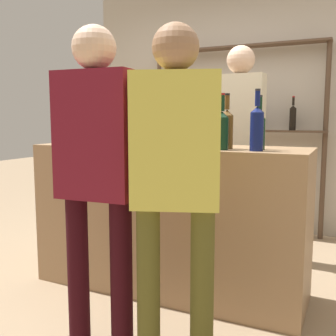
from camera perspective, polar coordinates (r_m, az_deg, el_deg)
ground_plane at (r=2.97m, az=0.00°, el=-16.90°), size 16.00×16.00×0.00m
bar_counter at (r=2.80m, az=0.00°, el=-7.29°), size 1.90×0.58×1.03m
back_wall at (r=4.50m, az=10.39°, el=9.46°), size 3.50×0.12×2.80m
back_shelf at (r=4.32m, az=9.74°, el=8.00°), size 1.87×0.18×1.97m
counter_bottle_0 at (r=2.40m, az=7.80°, el=5.65°), size 0.08×0.08×0.34m
counter_bottle_1 at (r=2.35m, az=12.76°, el=5.80°), size 0.08×0.08×0.36m
counter_bottle_2 at (r=2.46m, az=13.09°, el=5.43°), size 0.07×0.07×0.33m
counter_bottle_3 at (r=2.49m, az=8.52°, el=5.79°), size 0.08×0.08×0.34m
counter_bottle_4 at (r=2.51m, az=5.41°, el=5.81°), size 0.08×0.08×0.35m
wine_glass at (r=2.60m, az=2.00°, el=5.87°), size 0.08×0.08×0.17m
cork_jar at (r=3.10m, az=-10.93°, el=5.03°), size 0.13×0.13×0.16m
customer_right at (r=1.83m, az=1.08°, el=-0.37°), size 0.44×0.31×1.64m
server_behind_counter at (r=3.49m, az=10.29°, el=5.24°), size 0.42×0.24×1.83m
customer_center at (r=2.02m, az=-10.30°, el=0.72°), size 0.42×0.22×1.67m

